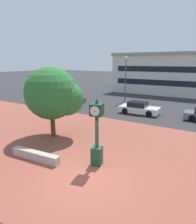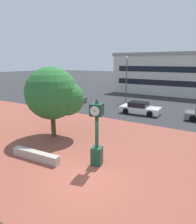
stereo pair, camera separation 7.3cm
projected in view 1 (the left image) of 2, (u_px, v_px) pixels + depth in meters
ground_plane at (87, 177)px, 9.95m from camera, size 200.00×200.00×0.00m
plaza_brick_paving at (114, 154)px, 12.35m from camera, size 44.00×13.81×0.01m
planter_wall at (35, 156)px, 11.61m from camera, size 3.22×0.67×0.50m
street_clock at (97, 135)px, 10.71m from camera, size 0.75×0.78×3.67m
plaza_tree at (55, 95)px, 14.61m from camera, size 4.08×3.80×5.16m
car_street_mid at (139, 108)px, 21.98m from camera, size 4.28×2.12×1.28m
car_street_far at (69, 98)px, 28.30m from camera, size 4.38×1.95×1.28m
civic_building at (186, 73)px, 36.25m from camera, size 23.45×12.62×6.97m
street_lamp_post at (126, 74)px, 27.88m from camera, size 0.36×0.36×6.17m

